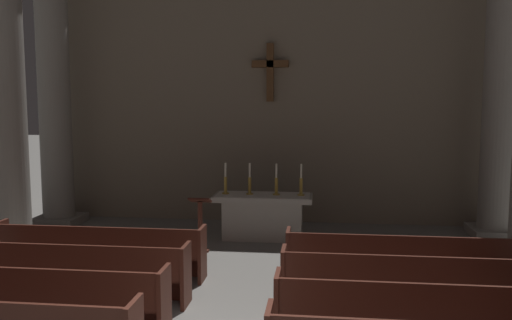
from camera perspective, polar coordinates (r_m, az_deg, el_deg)
pew_left_row_2 at (r=8.08m, az=-22.78°, el=-13.25°), size 3.78×0.50×0.95m
pew_left_row_3 at (r=9.04m, az=-19.14°, el=-11.00°), size 3.78×0.50×0.95m
pew_left_row_4 at (r=10.05m, az=-16.26°, el=-9.16°), size 3.78×0.50×0.95m
pew_right_row_2 at (r=7.24m, az=17.66°, el=-15.39°), size 3.78×0.50×0.95m
pew_right_row_3 at (r=8.30m, az=16.13°, el=-12.49°), size 3.78×0.50×0.95m
pew_right_row_4 at (r=9.38m, az=14.98°, el=-10.24°), size 3.78×0.50×0.95m
column_left_third at (r=12.51m, az=-24.80°, el=5.24°), size 1.17×1.17×6.18m
column_left_fourth at (r=14.32m, az=-20.46°, el=5.50°), size 1.17×1.17×6.18m
column_right_fourth at (r=13.37m, az=24.40°, el=5.30°), size 1.17×1.17×6.18m
altar at (r=12.22m, az=0.73°, el=-5.86°), size 2.20×0.90×1.01m
candlestick_outer_left at (r=12.21m, az=-3.23°, el=-2.53°), size 0.16×0.16×0.70m
candlestick_inner_left at (r=12.13m, az=-0.67°, el=-2.58°), size 0.16×0.16×0.70m
candlestick_inner_right at (r=12.06m, az=2.16°, el=-2.63°), size 0.16×0.16×0.70m
candlestick_outer_right at (r=12.03m, az=4.77°, el=-2.67°), size 0.16×0.16×0.70m
apse_with_cross at (r=13.84m, az=1.59°, el=7.73°), size 11.80×0.42×6.90m
lectern at (r=11.25m, az=-5.90°, el=-6.90°), size 0.44×0.36×1.15m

